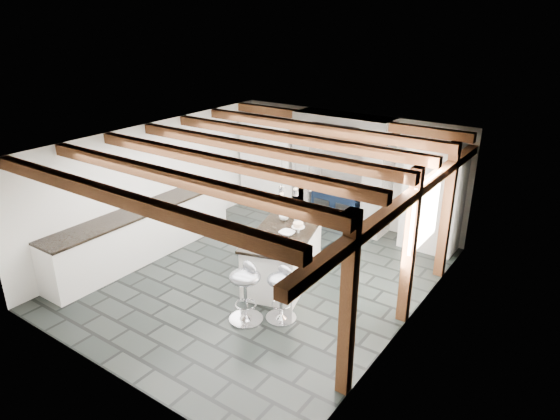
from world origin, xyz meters
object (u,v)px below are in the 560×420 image
Objects in this scene: bar_stool_near at (282,288)px; range_cooker at (339,204)px; kitchen_island at (283,255)px; bar_stool_far at (246,286)px.

range_cooker is at bearing 117.59° from bar_stool_near.
kitchen_island is at bearing 135.45° from bar_stool_near.
bar_stool_far reaches higher than bar_stool_near.
range_cooker is 0.51× the size of kitchen_island.
range_cooker is at bearing 81.48° from kitchen_island.
kitchen_island is 1.29m from bar_stool_far.
kitchen_island is 1.14m from bar_stool_near.
bar_stool_near is at bearing 58.68° from bar_stool_far.
kitchen_island is 2.35× the size of bar_stool_near.
bar_stool_near is 0.51m from bar_stool_far.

